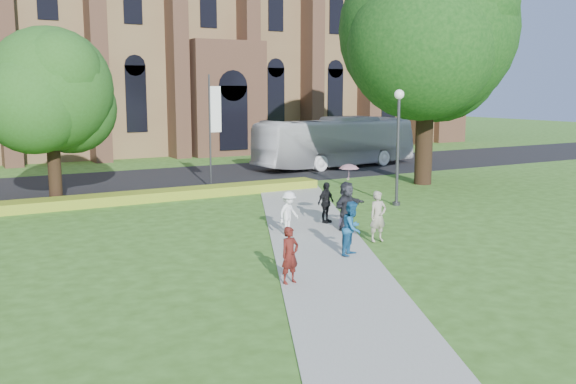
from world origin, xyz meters
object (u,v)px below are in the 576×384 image
tour_coach (336,142)px  pedestrian_0 (290,255)px  large_tree (428,31)px  streetlamp (398,133)px

tour_coach → pedestrian_0: (-15.74, -21.41, -0.88)m
large_tree → streetlamp: bearing=-140.7°
large_tree → pedestrian_0: 21.46m
tour_coach → streetlamp: bearing=151.0°
streetlamp → pedestrian_0: streetlamp is taller
streetlamp → tour_coach: (5.56, 13.35, -1.59)m
streetlamp → large_tree: size_ratio=0.40×
streetlamp → tour_coach: 14.54m
pedestrian_0 → streetlamp: bearing=29.0°
pedestrian_0 → tour_coach: bearing=44.3°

